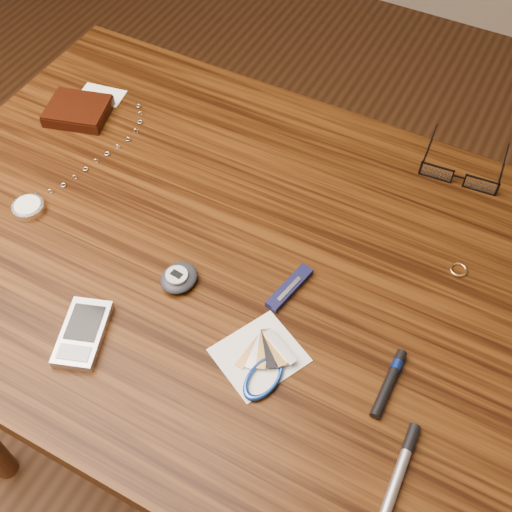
% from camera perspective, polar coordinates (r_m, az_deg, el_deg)
% --- Properties ---
extents(ground, '(3.80, 3.80, 0.00)m').
position_cam_1_polar(ground, '(1.56, -1.17, -16.47)').
color(ground, '#472814').
rests_on(ground, ground).
extents(desk, '(1.00, 0.70, 0.75)m').
position_cam_1_polar(desk, '(0.98, -1.79, -3.16)').
color(desk, '#391D09').
rests_on(desk, ground).
extents(wallet_and_card, '(0.12, 0.14, 0.02)m').
position_cam_1_polar(wallet_and_card, '(1.13, -15.50, 12.37)').
color(wallet_and_card, black).
rests_on(wallet_and_card, desk).
extents(eyeglasses, '(0.13, 0.13, 0.03)m').
position_cam_1_polar(eyeglasses, '(1.03, 17.62, 6.79)').
color(eyeglasses, black).
rests_on(eyeglasses, desk).
extents(gold_ring, '(0.03, 0.03, 0.00)m').
position_cam_1_polar(gold_ring, '(0.92, 17.55, -1.16)').
color(gold_ring, '#EEC174').
rests_on(gold_ring, desk).
extents(pocket_watch, '(0.07, 0.30, 0.01)m').
position_cam_1_polar(pocket_watch, '(1.00, -19.23, 4.38)').
color(pocket_watch, silver).
rests_on(pocket_watch, desk).
extents(pda_phone, '(0.08, 0.11, 0.01)m').
position_cam_1_polar(pda_phone, '(0.85, -15.14, -6.65)').
color(pda_phone, '#A9A8AD').
rests_on(pda_phone, desk).
extents(pedometer, '(0.05, 0.06, 0.02)m').
position_cam_1_polar(pedometer, '(0.87, -6.87, -1.93)').
color(pedometer, black).
rests_on(pedometer, desk).
extents(notepad_keys, '(0.12, 0.13, 0.01)m').
position_cam_1_polar(notepad_keys, '(0.80, 0.59, -9.65)').
color(notepad_keys, white).
rests_on(notepad_keys, desk).
extents(pocket_knife, '(0.03, 0.08, 0.01)m').
position_cam_1_polar(pocket_knife, '(0.86, 3.00, -2.84)').
color(pocket_knife, '#101133').
rests_on(pocket_knife, desk).
extents(silver_pen, '(0.02, 0.16, 0.01)m').
position_cam_1_polar(silver_pen, '(0.76, 12.46, -18.66)').
color(silver_pen, '#ABACB0').
rests_on(silver_pen, desk).
extents(black_blue_pen, '(0.01, 0.10, 0.01)m').
position_cam_1_polar(black_blue_pen, '(0.80, 11.80, -10.82)').
color(black_blue_pen, black).
rests_on(black_blue_pen, desk).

